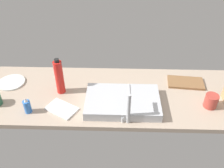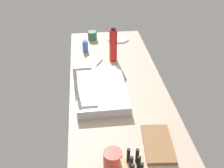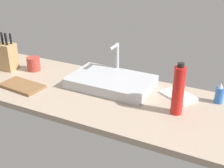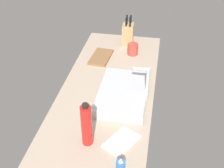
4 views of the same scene
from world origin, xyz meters
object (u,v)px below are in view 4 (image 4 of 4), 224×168
object	(u,v)px
faucet	(146,81)
knife_block	(128,34)
cutting_board	(101,57)
sink_basin	(123,93)
water_bottle	(87,125)
dish_towel	(121,141)
soap_bottle	(121,167)
coffee_mug	(133,49)

from	to	relation	value
faucet	knife_block	distance (cm)	77.28
faucet	cutting_board	size ratio (longest dim) A/B	0.85
sink_basin	knife_block	xyz separation A→B (cm)	(-77.27, -7.35, 6.71)
sink_basin	knife_block	distance (cm)	77.91
sink_basin	water_bottle	bearing A→B (deg)	-16.40
water_bottle	dish_towel	bearing A→B (deg)	101.04
soap_bottle	knife_block	bearing A→B (deg)	-173.55
sink_basin	coffee_mug	bearing A→B (deg)	-179.35
cutting_board	faucet	bearing A→B (deg)	41.77
faucet	cutting_board	xyz separation A→B (cm)	(-45.41, -40.56, -12.38)
sink_basin	soap_bottle	size ratio (longest dim) A/B	4.21
sink_basin	water_bottle	distance (cm)	47.99
knife_block	cutting_board	world-z (taller)	knife_block
cutting_board	sink_basin	bearing A→B (deg)	27.82
sink_basin	cutting_board	size ratio (longest dim) A/B	1.88
soap_bottle	dish_towel	world-z (taller)	soap_bottle
water_bottle	dish_towel	xyz separation A→B (cm)	(-3.68, 18.85, -12.75)
knife_block	coffee_mug	distance (cm)	19.11
cutting_board	soap_bottle	size ratio (longest dim) A/B	2.24
sink_basin	knife_block	world-z (taller)	knife_block
water_bottle	dish_towel	size ratio (longest dim) A/B	1.38
soap_bottle	coffee_mug	bearing A→B (deg)	-175.73
coffee_mug	soap_bottle	bearing A→B (deg)	4.27
knife_block	dish_towel	distance (cm)	119.64
faucet	coffee_mug	distance (cm)	59.48
cutting_board	coffee_mug	bearing A→B (deg)	114.42
soap_bottle	cutting_board	bearing A→B (deg)	-162.97
soap_bottle	water_bottle	size ratio (longest dim) A/B	0.43
soap_bottle	coffee_mug	distance (cm)	123.47
soap_bottle	faucet	bearing A→B (deg)	174.55
knife_block	soap_bottle	bearing A→B (deg)	4.08
faucet	water_bottle	size ratio (longest dim) A/B	0.81
dish_towel	cutting_board	bearing A→B (deg)	-160.81
cutting_board	water_bottle	bearing A→B (deg)	7.58
cutting_board	soap_bottle	world-z (taller)	soap_bottle
knife_block	dish_towel	xyz separation A→B (cm)	(118.58, 12.96, -9.24)
coffee_mug	faucet	bearing A→B (deg)	15.29
soap_bottle	coffee_mug	world-z (taller)	soap_bottle
soap_bottle	dish_towel	distance (cm)	22.37
knife_block	water_bottle	xyz separation A→B (cm)	(122.25, -5.89, 3.51)
soap_bottle	dish_towel	bearing A→B (deg)	-172.40
coffee_mug	water_bottle	bearing A→B (deg)	-6.82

